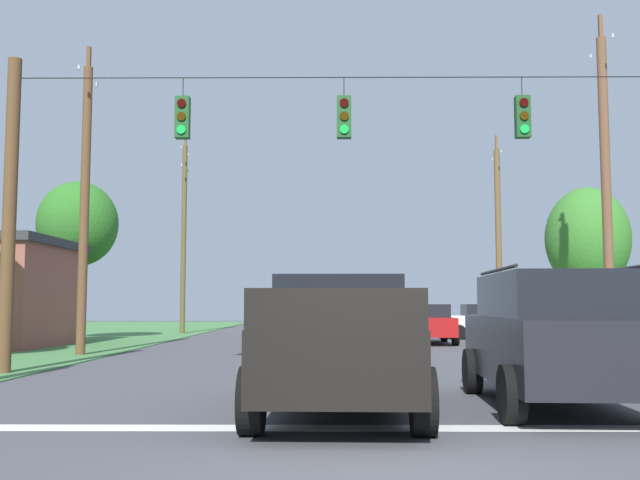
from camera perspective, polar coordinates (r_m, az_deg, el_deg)
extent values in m
plane|color=#47474C|center=(6.92, 5.16, -17.77)|extent=(120.00, 120.00, 0.00)
cube|color=white|center=(9.29, 3.89, -14.47)|extent=(13.09, 0.45, 0.01)
cube|color=white|center=(15.23, 2.51, -10.77)|extent=(2.50, 0.15, 0.01)
cube|color=white|center=(22.84, 1.80, -8.86)|extent=(2.50, 0.15, 0.01)
cube|color=white|center=(28.32, 1.53, -8.12)|extent=(2.50, 0.15, 0.01)
cylinder|color=brown|center=(17.63, -23.14, 1.93)|extent=(0.30, 0.30, 7.08)
cylinder|color=black|center=(16.84, 2.42, 12.61)|extent=(15.24, 0.02, 0.02)
cylinder|color=black|center=(17.07, -10.67, 11.66)|extent=(0.02, 0.02, 0.45)
cube|color=#19471E|center=(16.88, -10.71, 9.39)|extent=(0.32, 0.24, 0.95)
cylinder|color=#310503|center=(16.83, -10.79, 10.48)|extent=(0.20, 0.04, 0.20)
cylinder|color=#352203|center=(16.75, -10.80, 9.49)|extent=(0.20, 0.04, 0.20)
cylinder|color=green|center=(16.68, -10.82, 8.50)|extent=(0.20, 0.04, 0.20)
cylinder|color=black|center=(16.77, 1.89, 11.88)|extent=(0.02, 0.02, 0.45)
cube|color=#19471E|center=(16.58, 1.90, 9.57)|extent=(0.32, 0.24, 0.95)
cylinder|color=#310503|center=(16.52, 1.91, 10.69)|extent=(0.20, 0.04, 0.20)
cylinder|color=#352203|center=(16.44, 1.91, 9.68)|extent=(0.20, 0.04, 0.20)
cylinder|color=green|center=(16.37, 1.91, 8.67)|extent=(0.20, 0.04, 0.20)
cylinder|color=black|center=(17.34, 15.52, 11.50)|extent=(0.02, 0.02, 0.45)
cube|color=#19471E|center=(17.16, 15.58, 9.26)|extent=(0.32, 0.24, 0.95)
cylinder|color=#310503|center=(17.10, 15.68, 10.33)|extent=(0.20, 0.04, 0.20)
cylinder|color=#352203|center=(17.03, 15.70, 9.36)|extent=(0.20, 0.04, 0.20)
cylinder|color=green|center=(16.95, 15.73, 8.37)|extent=(0.20, 0.04, 0.20)
cube|color=black|center=(10.48, 1.47, -8.88)|extent=(2.16, 5.46, 0.85)
cube|color=black|center=(11.10, 1.49, -4.66)|extent=(1.90, 1.95, 0.70)
cube|color=black|center=(9.17, -4.55, -5.35)|extent=(0.17, 2.38, 0.45)
cube|color=black|center=(9.14, 7.29, -5.33)|extent=(0.17, 2.38, 0.45)
cube|color=black|center=(7.81, 1.24, -5.42)|extent=(1.96, 0.16, 0.45)
cylinder|color=black|center=(12.39, -3.14, -10.25)|extent=(0.30, 0.81, 0.80)
cylinder|color=black|center=(12.37, 6.27, -10.23)|extent=(0.30, 0.81, 0.80)
cylinder|color=black|center=(8.76, -5.37, -12.41)|extent=(0.30, 0.81, 0.80)
cylinder|color=black|center=(8.74, 8.07, -12.40)|extent=(0.30, 0.81, 0.80)
cube|color=black|center=(11.53, 17.88, -8.14)|extent=(2.18, 4.89, 0.95)
cube|color=black|center=(11.36, 17.96, -4.15)|extent=(1.95, 3.28, 0.65)
cylinder|color=black|center=(11.19, 13.69, -2.32)|extent=(0.18, 2.72, 0.05)
cylinder|color=black|center=(11.62, 21.97, -2.19)|extent=(0.18, 2.72, 0.05)
cylinder|color=black|center=(12.96, 11.84, -10.01)|extent=(0.30, 0.77, 0.76)
cylinder|color=black|center=(13.39, 20.24, -9.65)|extent=(0.30, 0.77, 0.76)
cylinder|color=black|center=(9.76, 14.77, -11.62)|extent=(0.30, 0.77, 0.76)
cube|color=silver|center=(33.24, 12.98, -6.38)|extent=(4.33, 1.86, 0.70)
cube|color=black|center=(33.23, 12.96, -5.35)|extent=(2.12, 1.65, 0.50)
cylinder|color=black|center=(32.11, 10.82, -7.10)|extent=(0.64, 0.23, 0.64)
cylinder|color=black|center=(33.88, 10.31, -6.99)|extent=(0.64, 0.23, 0.64)
cylinder|color=black|center=(32.70, 15.77, -6.96)|extent=(0.64, 0.23, 0.64)
cylinder|color=black|center=(34.44, 15.01, -6.87)|extent=(0.64, 0.23, 0.64)
cube|color=maroon|center=(28.75, 8.31, -6.69)|extent=(1.86, 4.32, 0.70)
cube|color=black|center=(28.74, 8.29, -5.49)|extent=(1.65, 2.12, 0.50)
cylinder|color=black|center=(30.08, 6.27, -7.30)|extent=(0.23, 0.64, 0.64)
cylinder|color=black|center=(30.29, 9.69, -7.25)|extent=(0.23, 0.64, 0.64)
cylinder|color=black|center=(27.25, 6.79, -7.54)|extent=(0.23, 0.64, 0.64)
cylinder|color=black|center=(27.48, 10.56, -7.47)|extent=(0.23, 0.64, 0.64)
cylinder|color=brown|center=(24.41, 21.51, 3.45)|extent=(0.30, 0.30, 9.96)
cube|color=brown|center=(25.46, 21.17, 13.70)|extent=(0.12, 0.12, 2.31)
cylinder|color=#B2B7BC|center=(26.32, 20.43, 13.34)|extent=(0.08, 0.08, 0.12)
cylinder|color=#B2B7BC|center=(24.69, 21.94, 14.62)|extent=(0.08, 0.08, 0.12)
cylinder|color=brown|center=(38.37, 13.81, -0.08)|extent=(0.31, 0.31, 9.49)
cube|color=brown|center=(38.97, 13.67, 6.30)|extent=(0.12, 0.12, 2.35)
cylinder|color=#B2B7BC|center=(39.89, 13.36, 6.21)|extent=(0.08, 0.08, 0.12)
cylinder|color=#B2B7BC|center=(38.10, 13.99, 6.75)|extent=(0.08, 0.08, 0.12)
cylinder|color=brown|center=(23.12, -17.96, 2.33)|extent=(0.28, 0.28, 8.78)
cube|color=brown|center=(23.94, -17.70, 11.85)|extent=(0.12, 0.12, 2.10)
cylinder|color=#B2B7BC|center=(24.74, -17.07, 11.57)|extent=(0.08, 0.08, 0.12)
cylinder|color=#B2B7BC|center=(23.22, -18.35, 12.71)|extent=(0.08, 0.08, 0.12)
cylinder|color=brown|center=(38.53, -10.63, 0.10)|extent=(0.26, 0.26, 9.84)
cube|color=brown|center=(39.19, -10.52, 6.70)|extent=(0.12, 0.12, 2.28)
cylinder|color=#B2B7BC|center=(40.09, -10.27, 6.60)|extent=(0.08, 0.08, 0.12)
cylinder|color=#B2B7BC|center=(38.34, -10.78, 7.15)|extent=(0.08, 0.08, 0.12)
cube|color=brown|center=(39.01, -10.54, 5.40)|extent=(0.12, 0.12, 2.11)
cylinder|color=#B2B7BC|center=(39.85, -10.31, 5.35)|extent=(0.08, 0.08, 0.12)
cylinder|color=#B2B7BC|center=(38.22, -10.78, 5.81)|extent=(0.08, 0.08, 0.12)
cylinder|color=brown|center=(31.64, 20.36, -4.75)|extent=(0.39, 0.39, 3.02)
ellipsoid|color=#367529|center=(31.76, 20.21, 0.08)|extent=(3.38, 3.38, 4.25)
cylinder|color=brown|center=(32.50, -18.58, -3.99)|extent=(0.30, 0.30, 3.94)
ellipsoid|color=#2B6A21|center=(32.67, -18.44, 1.21)|extent=(3.38, 3.38, 3.62)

